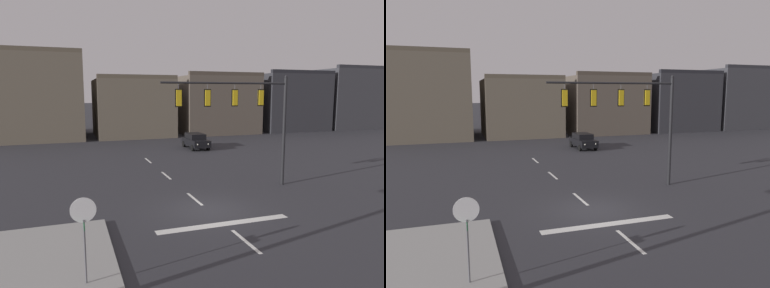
# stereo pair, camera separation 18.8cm
# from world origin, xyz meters

# --- Properties ---
(ground_plane) EXTENTS (400.00, 400.00, 0.00)m
(ground_plane) POSITION_xyz_m (0.00, 0.00, 0.00)
(ground_plane) COLOR #2B2B30
(sidewalk_near_corner) EXTENTS (5.00, 8.00, 0.15)m
(sidewalk_near_corner) POSITION_xyz_m (-7.61, -4.00, 0.07)
(sidewalk_near_corner) COLOR gray
(sidewalk_near_corner) RESTS_ON ground
(stop_bar_paint) EXTENTS (6.40, 0.50, 0.01)m
(stop_bar_paint) POSITION_xyz_m (0.00, -2.00, 0.00)
(stop_bar_paint) COLOR silver
(stop_bar_paint) RESTS_ON ground
(lane_centreline) EXTENTS (0.16, 26.40, 0.01)m
(lane_centreline) POSITION_xyz_m (0.00, 2.00, 0.00)
(lane_centreline) COLOR silver
(lane_centreline) RESTS_ON ground
(signal_mast_near_side) EXTENTS (8.09, 0.47, 6.96)m
(signal_mast_near_side) POSITION_xyz_m (3.64, 3.18, 4.98)
(signal_mast_near_side) COLOR black
(signal_mast_near_side) RESTS_ON ground
(stop_sign) EXTENTS (0.76, 0.64, 2.83)m
(stop_sign) POSITION_xyz_m (-6.18, -5.39, 2.14)
(stop_sign) COLOR #56565B
(stop_sign) RESTS_ON ground
(car_lot_nearside) EXTENTS (1.93, 4.46, 1.61)m
(car_lot_nearside) POSITION_xyz_m (6.26, 19.03, 0.86)
(car_lot_nearside) COLOR black
(car_lot_nearside) RESTS_ON ground
(building_row) EXTENTS (61.23, 13.29, 11.01)m
(building_row) POSITION_xyz_m (13.60, 33.82, 4.64)
(building_row) COLOR #665B4C
(building_row) RESTS_ON ground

